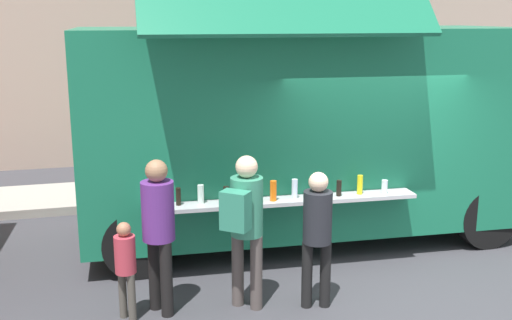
{
  "coord_description": "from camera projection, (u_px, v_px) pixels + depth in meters",
  "views": [
    {
      "loc": [
        -3.46,
        -6.15,
        3.26
      ],
      "look_at": [
        -1.39,
        1.85,
        1.3
      ],
      "focal_mm": 42.95,
      "sensor_mm": 36.0,
      "label": 1
    }
  ],
  "objects": [
    {
      "name": "child_near_queue",
      "position": [
        125.0,
        262.0,
        6.58
      ],
      "size": [
        0.23,
        0.23,
        1.12
      ],
      "rotation": [
        0.0,
        0.0,
        0.66
      ],
      "color": "#4E4940",
      "rests_on": "ground"
    },
    {
      "name": "customer_front_ordering",
      "position": [
        317.0,
        228.0,
        6.82
      ],
      "size": [
        0.33,
        0.32,
        1.59
      ],
      "rotation": [
        0.0,
        0.0,
        1.38
      ],
      "color": "black",
      "rests_on": "ground"
    },
    {
      "name": "customer_rear_waiting",
      "position": [
        158.0,
        223.0,
        6.66
      ],
      "size": [
        0.36,
        0.36,
        1.76
      ],
      "rotation": [
        0.0,
        0.0,
        0.49
      ],
      "color": "black",
      "rests_on": "ground"
    },
    {
      "name": "curb_strip",
      "position": [
        39.0,
        200.0,
        10.82
      ],
      "size": [
        28.0,
        1.6,
        0.15
      ],
      "primitive_type": "cube",
      "color": "#9E998E",
      "rests_on": "ground"
    },
    {
      "name": "trash_bin",
      "position": [
        460.0,
        155.0,
        12.45
      ],
      "size": [
        0.6,
        0.6,
        0.97
      ],
      "primitive_type": "cylinder",
      "color": "#2E6534",
      "rests_on": "ground"
    },
    {
      "name": "customer_mid_with_backpack",
      "position": [
        245.0,
        217.0,
        6.74
      ],
      "size": [
        0.53,
        0.56,
        1.78
      ],
      "rotation": [
        0.0,
        0.0,
        0.88
      ],
      "color": "#504643",
      "rests_on": "ground"
    },
    {
      "name": "food_truck_main",
      "position": [
        303.0,
        126.0,
        8.96
      ],
      "size": [
        6.41,
        3.3,
        3.75
      ],
      "rotation": [
        0.0,
        0.0,
        -0.04
      ],
      "color": "#19704D",
      "rests_on": "ground"
    },
    {
      "name": "ground_plane",
      "position": [
        405.0,
        292.0,
        7.39
      ],
      "size": [
        60.0,
        60.0,
        0.0
      ],
      "primitive_type": "plane",
      "color": "#38383D"
    }
  ]
}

